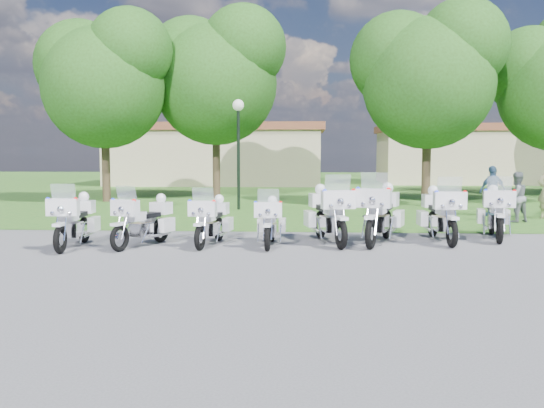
# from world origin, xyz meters

# --- Properties ---
(ground) EXTENTS (100.00, 100.00, 0.00)m
(ground) POSITION_xyz_m (0.00, 0.00, 0.00)
(ground) COLOR #56565B
(ground) RESTS_ON ground
(grass_lawn) EXTENTS (100.00, 48.00, 0.01)m
(grass_lawn) POSITION_xyz_m (0.00, 27.00, 0.00)
(grass_lawn) COLOR #286720
(grass_lawn) RESTS_ON ground
(motorcycle_0) EXTENTS (0.80, 2.30, 1.54)m
(motorcycle_0) POSITION_xyz_m (-5.27, 0.08, 0.65)
(motorcycle_0) COLOR black
(motorcycle_0) RESTS_ON ground
(motorcycle_1) EXTENTS (1.23, 2.10, 1.48)m
(motorcycle_1) POSITION_xyz_m (-3.66, 0.33, 0.62)
(motorcycle_1) COLOR black
(motorcycle_1) RESTS_ON ground
(motorcycle_2) EXTENTS (0.89, 2.13, 1.43)m
(motorcycle_2) POSITION_xyz_m (-2.09, 0.62, 0.60)
(motorcycle_2) COLOR black
(motorcycle_2) RESTS_ON ground
(motorcycle_3) EXTENTS (0.69, 2.09, 1.41)m
(motorcycle_3) POSITION_xyz_m (-0.66, 0.60, 0.59)
(motorcycle_3) COLOR black
(motorcycle_3) RESTS_ON ground
(motorcycle_4) EXTENTS (1.23, 2.53, 1.73)m
(motorcycle_4) POSITION_xyz_m (0.75, 1.11, 0.72)
(motorcycle_4) COLOR black
(motorcycle_4) RESTS_ON ground
(motorcycle_5) EXTENTS (1.39, 2.55, 1.78)m
(motorcycle_5) POSITION_xyz_m (2.04, 1.19, 0.74)
(motorcycle_5) COLOR black
(motorcycle_5) RESTS_ON ground
(motorcycle_6) EXTENTS (0.88, 2.48, 1.67)m
(motorcycle_6) POSITION_xyz_m (3.57, 1.53, 0.70)
(motorcycle_6) COLOR black
(motorcycle_6) RESTS_ON ground
(motorcycle_7) EXTENTS (1.10, 2.44, 1.65)m
(motorcycle_7) POSITION_xyz_m (5.11, 2.16, 0.69)
(motorcycle_7) COLOR black
(motorcycle_7) RESTS_ON ground
(lamp_post) EXTENTS (0.44, 0.44, 4.24)m
(lamp_post) POSITION_xyz_m (-2.45, 9.47, 3.19)
(lamp_post) COLOR black
(lamp_post) RESTS_ON ground
(tree_0) EXTENTS (6.36, 5.43, 8.48)m
(tree_0) POSITION_xyz_m (-8.86, 12.87, 5.61)
(tree_0) COLOR #38281C
(tree_0) RESTS_ON ground
(tree_1) EXTENTS (6.80, 5.81, 9.07)m
(tree_1) POSITION_xyz_m (-4.22, 15.10, 6.00)
(tree_1) COLOR #38281C
(tree_1) RESTS_ON ground
(tree_2) EXTENTS (6.27, 5.35, 8.36)m
(tree_2) POSITION_xyz_m (5.06, 11.60, 5.53)
(tree_2) COLOR #38281C
(tree_2) RESTS_ON ground
(building_west) EXTENTS (14.56, 8.32, 4.10)m
(building_west) POSITION_xyz_m (-6.00, 28.00, 2.07)
(building_west) COLOR #BDAD89
(building_west) RESTS_ON ground
(building_east) EXTENTS (11.44, 7.28, 4.10)m
(building_east) POSITION_xyz_m (11.00, 30.00, 2.07)
(building_east) COLOR #BDAD89
(building_east) RESTS_ON ground
(bystander_b) EXTENTS (0.95, 0.86, 1.60)m
(bystander_b) POSITION_xyz_m (6.84, 5.77, 0.80)
(bystander_b) COLOR slate
(bystander_b) RESTS_ON ground
(bystander_c) EXTENTS (1.11, 0.75, 1.75)m
(bystander_c) POSITION_xyz_m (6.67, 7.67, 0.88)
(bystander_c) COLOR #315176
(bystander_c) RESTS_ON ground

